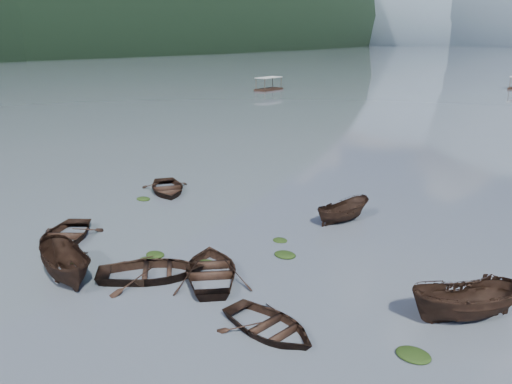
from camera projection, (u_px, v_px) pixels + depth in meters
The scene contains 19 objects.
ground_plane at pixel (94, 306), 21.13m from camera, with size 2400.00×2400.00×0.00m, color #4B535E.
haze_mtn_a at pixel (426, 44), 867.67m from camera, with size 520.00×520.00×280.00m, color #475666.
rowboat_0 at pixel (64, 241), 27.81m from camera, with size 3.53×4.94×1.02m, color black.
rowboat_1 at pixel (152, 277), 23.62m from camera, with size 3.60×5.04×1.04m, color black.
rowboat_2 at pixel (68, 279), 23.43m from camera, with size 1.83×4.87×1.88m, color black.
rowboat_3 at pixel (212, 276), 23.73m from camera, with size 3.64×5.10×1.06m, color black.
rowboat_4 at pixel (269, 331), 19.28m from camera, with size 3.01×4.21×0.87m, color black.
rowboat_5 at pixel (463, 320), 20.06m from camera, with size 1.80×4.79×1.85m, color black.
rowboat_6 at pixel (167, 192), 36.65m from camera, with size 3.50×4.90×1.02m, color black.
rowboat_8 at pixel (342, 221), 30.87m from camera, with size 1.51×4.02×1.55m, color black.
weed_clump_0 at pixel (68, 262), 25.29m from camera, with size 1.25×1.02×0.27m, color black.
weed_clump_1 at pixel (155, 256), 25.97m from camera, with size 1.05×0.84×0.23m, color black.
weed_clump_2 at pixel (148, 262), 25.29m from camera, with size 1.05×0.84×0.23m, color black.
weed_clump_3 at pixel (280, 241), 27.86m from camera, with size 0.86×0.72×0.19m, color black.
weed_clump_4 at pixel (413, 357), 17.76m from camera, with size 1.27×1.00×0.26m, color black.
weed_clump_5 at pixel (143, 200), 34.95m from camera, with size 1.05×0.85×0.22m, color black.
weed_clump_6 at pixel (207, 265), 24.96m from camera, with size 1.03×0.86×0.22m, color black.
weed_clump_7 at pixel (285, 256), 25.93m from camera, with size 1.19×0.95×0.26m, color black.
pontoon_left at pixel (269, 90), 107.29m from camera, with size 2.87×6.89×2.64m, color black, non-canonical shape.
Camera 1 is at (16.39, -11.41, 10.87)m, focal length 35.00 mm.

